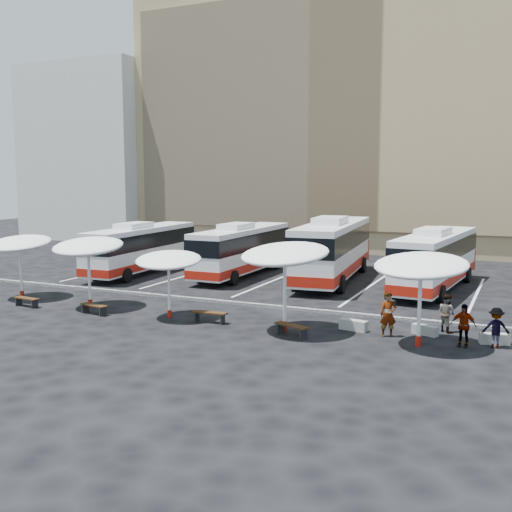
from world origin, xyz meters
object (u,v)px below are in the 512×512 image
at_px(conc_bench_2, 494,339).
at_px(passenger_3, 496,328).
at_px(sunshade_2, 169,260).
at_px(passenger_0, 388,314).
at_px(bus_3, 436,258).
at_px(bus_1, 242,248).
at_px(wood_bench_3, 292,327).
at_px(passenger_1, 447,313).
at_px(wood_bench_0, 27,300).
at_px(passenger_2, 463,325).
at_px(sunshade_3, 285,254).
at_px(conc_bench_0, 353,325).
at_px(wood_bench_1, 94,307).
at_px(sunshade_0, 19,244).
at_px(sunshade_1, 88,247).
at_px(wood_bench_2, 209,314).
at_px(bus_0, 142,247).
at_px(conc_bench_1, 425,330).
at_px(sunshade_4, 421,266).
at_px(bus_2, 333,247).

xyz_separation_m(conc_bench_2, passenger_3, (0.06, -0.55, 0.57)).
height_order(sunshade_2, passenger_0, sunshade_2).
bearing_deg(bus_3, sunshade_2, -124.16).
xyz_separation_m(bus_1, wood_bench_3, (8.55, -13.10, -1.42)).
bearing_deg(wood_bench_3, passenger_1, 30.81).
xyz_separation_m(wood_bench_0, passenger_2, (20.68, 1.53, 0.48)).
distance_m(sunshade_3, conc_bench_0, 4.24).
distance_m(bus_3, passenger_1, 10.02).
bearing_deg(passenger_2, bus_1, 150.26).
bearing_deg(bus_1, wood_bench_1, -96.63).
bearing_deg(wood_bench_3, passenger_2, 11.63).
relative_size(bus_1, wood_bench_1, 7.04).
height_order(sunshade_0, passenger_1, sunshade_0).
bearing_deg(sunshade_1, bus_1, 77.68).
xyz_separation_m(wood_bench_0, wood_bench_2, (9.99, 0.87, 0.03)).
relative_size(bus_0, sunshade_3, 2.46).
height_order(sunshade_1, conc_bench_1, sunshade_1).
height_order(passenger_0, passenger_2, passenger_0).
relative_size(bus_3, passenger_3, 7.48).
xyz_separation_m(wood_bench_0, passenger_3, (21.82, 1.87, 0.43)).
height_order(sunshade_1, sunshade_2, sunshade_1).
xyz_separation_m(conc_bench_0, passenger_1, (3.63, 1.36, 0.58)).
relative_size(conc_bench_0, conc_bench_1, 1.11).
height_order(sunshade_4, conc_bench_0, sunshade_4).
bearing_deg(wood_bench_1, wood_bench_0, -179.22).
bearing_deg(bus_0, wood_bench_0, -88.15).
bearing_deg(wood_bench_0, sunshade_2, 7.09).
xyz_separation_m(sunshade_2, passenger_1, (12.02, 2.59, -1.87)).
bearing_deg(conc_bench_1, sunshade_2, -171.33).
bearing_deg(bus_3, wood_bench_2, -117.43).
bearing_deg(sunshade_1, wood_bench_0, -157.73).
xyz_separation_m(conc_bench_2, passenger_0, (-4.01, -0.62, 0.71)).
height_order(sunshade_0, passenger_2, sunshade_0).
xyz_separation_m(sunshade_1, conc_bench_0, (13.22, 0.98, -2.83)).
distance_m(bus_2, wood_bench_3, 14.10).
bearing_deg(passenger_2, bus_0, 163.93).
bearing_deg(sunshade_2, bus_2, 73.55).
relative_size(wood_bench_0, conc_bench_2, 1.36).
bearing_deg(bus_3, wood_bench_3, -100.94).
xyz_separation_m(sunshade_4, passenger_1, (0.71, 2.71, -2.32)).
height_order(bus_3, wood_bench_2, bus_3).
xyz_separation_m(wood_bench_0, conc_bench_0, (16.21, 2.21, -0.13)).
bearing_deg(sunshade_4, wood_bench_3, -172.29).
height_order(sunshade_0, sunshade_1, sunshade_1).
xyz_separation_m(passenger_0, passenger_1, (2.08, 1.77, -0.11)).
height_order(conc_bench_1, passenger_2, passenger_2).
height_order(sunshade_0, passenger_0, sunshade_0).
bearing_deg(wood_bench_0, wood_bench_1, 0.78).
bearing_deg(conc_bench_2, bus_2, 131.22).
height_order(wood_bench_2, passenger_3, passenger_3).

